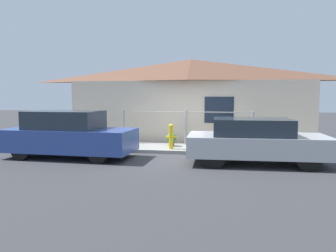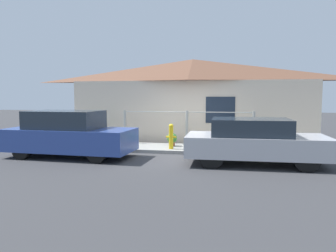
% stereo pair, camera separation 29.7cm
% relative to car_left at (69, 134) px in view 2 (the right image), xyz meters
% --- Properties ---
extents(ground_plane, '(60.00, 60.00, 0.00)m').
position_rel_car_left_xyz_m(ground_plane, '(3.35, 1.10, -0.71)').
color(ground_plane, '#38383A').
extents(sidewalk, '(24.00, 1.69, 0.11)m').
position_rel_car_left_xyz_m(sidewalk, '(3.35, 1.95, -0.65)').
color(sidewalk, gray).
rests_on(sidewalk, ground_plane).
extents(house, '(9.98, 2.23, 3.42)m').
position_rel_car_left_xyz_m(house, '(3.35, 4.20, 2.04)').
color(house, beige).
rests_on(house, ground_plane).
extents(fence, '(4.90, 0.10, 1.25)m').
position_rel_car_left_xyz_m(fence, '(3.35, 2.64, 0.09)').
color(fence, '#999993').
rests_on(fence, sidewalk).
extents(car_left, '(4.02, 1.76, 1.45)m').
position_rel_car_left_xyz_m(car_left, '(0.00, 0.00, 0.00)').
color(car_left, '#2D4793').
rests_on(car_left, ground_plane).
extents(car_right, '(3.88, 1.83, 1.28)m').
position_rel_car_left_xyz_m(car_right, '(5.61, -0.00, -0.05)').
color(car_right, '#B7B7BC').
rests_on(car_right, ground_plane).
extents(fire_hydrant, '(0.36, 0.16, 0.86)m').
position_rel_car_left_xyz_m(fire_hydrant, '(2.97, 1.48, -0.15)').
color(fire_hydrant, yellow).
rests_on(fire_hydrant, sidewalk).
extents(potted_plant_near_hydrant, '(0.36, 0.36, 0.47)m').
position_rel_car_left_xyz_m(potted_plant_near_hydrant, '(2.89, 2.11, -0.33)').
color(potted_plant_near_hydrant, '#9E5638').
rests_on(potted_plant_near_hydrant, sidewalk).
extents(potted_plant_by_fence, '(0.47, 0.47, 0.60)m').
position_rel_car_left_xyz_m(potted_plant_by_fence, '(-0.25, 2.44, -0.27)').
color(potted_plant_by_fence, '#9E5638').
rests_on(potted_plant_by_fence, sidewalk).
extents(potted_plant_corner, '(0.39, 0.39, 0.48)m').
position_rel_car_left_xyz_m(potted_plant_corner, '(5.79, 2.36, -0.34)').
color(potted_plant_corner, slate).
rests_on(potted_plant_corner, sidewalk).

